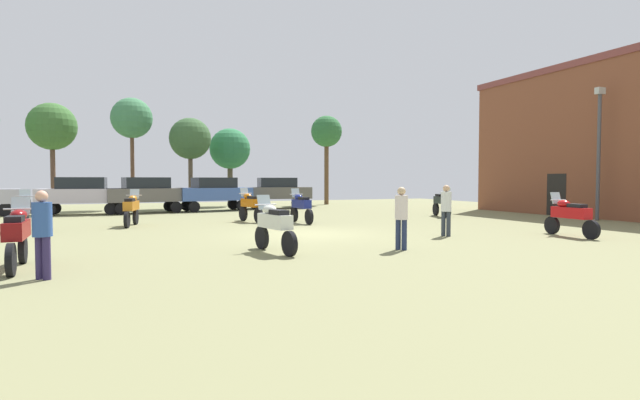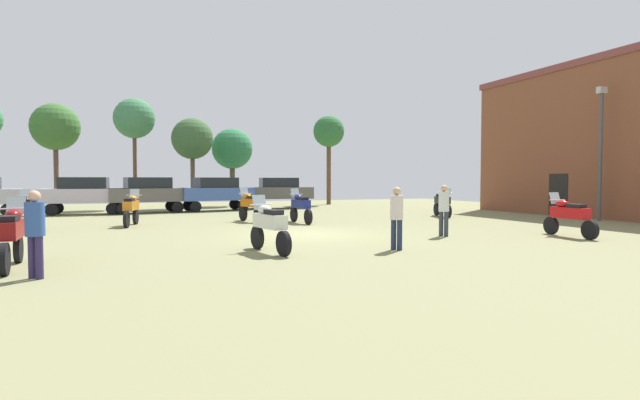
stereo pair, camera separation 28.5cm
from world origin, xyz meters
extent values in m
cube|color=#797951|center=(0.00, 0.00, 0.01)|extent=(44.00, 52.00, 0.02)
cube|color=brown|center=(18.00, 1.68, 3.73)|extent=(6.00, 14.94, 7.46)
cube|color=brown|center=(18.00, 1.68, 7.64)|extent=(6.12, 15.24, 0.35)
cube|color=black|center=(15.03, 3.18, 1.10)|extent=(0.08, 1.20, 2.20)
cylinder|color=black|center=(7.81, -3.14, 0.32)|extent=(0.17, 0.61, 0.60)
cylinder|color=black|center=(7.67, -4.76, 0.32)|extent=(0.17, 0.61, 0.60)
cube|color=#B61013|center=(7.74, -3.95, 0.80)|extent=(0.47, 1.41, 0.36)
ellipsoid|color=#B61013|center=(7.76, -3.64, 1.08)|extent=(0.36, 0.51, 0.24)
cube|color=black|center=(7.72, -4.19, 1.04)|extent=(0.35, 0.58, 0.12)
cube|color=silver|center=(7.79, -3.29, 1.26)|extent=(0.37, 0.18, 0.39)
cylinder|color=#B7B7BC|center=(7.79, -3.40, 1.20)|extent=(0.62, 0.09, 0.04)
cylinder|color=black|center=(1.26, 4.92, 0.34)|extent=(0.16, 0.65, 0.65)
cylinder|color=black|center=(1.36, 3.33, 0.34)|extent=(0.16, 0.65, 0.65)
cube|color=navy|center=(1.31, 4.13, 0.85)|extent=(0.45, 1.37, 0.36)
ellipsoid|color=navy|center=(1.29, 4.43, 1.13)|extent=(0.35, 0.50, 0.24)
cube|color=black|center=(1.32, 3.89, 1.09)|extent=(0.34, 0.58, 0.12)
cube|color=silver|center=(1.27, 4.77, 1.31)|extent=(0.37, 0.17, 0.39)
cylinder|color=#B7B7BC|center=(1.27, 4.67, 1.25)|extent=(0.62, 0.08, 0.04)
cylinder|color=black|center=(-7.90, -3.13, 0.34)|extent=(0.15, 0.65, 0.65)
cylinder|color=black|center=(-7.83, -4.76, 0.34)|extent=(0.15, 0.65, 0.65)
cube|color=maroon|center=(-7.86, -3.95, 0.85)|extent=(0.42, 1.40, 0.36)
ellipsoid|color=maroon|center=(-7.88, -3.63, 1.13)|extent=(0.34, 0.49, 0.24)
cube|color=black|center=(-7.85, -4.19, 1.09)|extent=(0.32, 0.57, 0.12)
cube|color=silver|center=(-7.89, -3.29, 1.31)|extent=(0.37, 0.17, 0.39)
cylinder|color=#B7B7BC|center=(-7.89, -3.39, 1.25)|extent=(0.62, 0.06, 0.04)
cylinder|color=black|center=(-9.16, 5.21, 0.36)|extent=(0.24, 0.69, 0.68)
cylinder|color=black|center=(-8.90, 3.77, 0.36)|extent=(0.24, 0.69, 0.68)
cube|color=#252026|center=(-9.03, 4.49, 0.88)|extent=(0.58, 1.29, 0.36)
ellipsoid|color=#252026|center=(-9.08, 4.76, 1.16)|extent=(0.40, 0.53, 0.24)
cube|color=black|center=(-8.99, 4.28, 1.12)|extent=(0.40, 0.60, 0.12)
cube|color=silver|center=(-9.14, 5.07, 1.34)|extent=(0.38, 0.21, 0.39)
cylinder|color=#B7B7BC|center=(-9.12, 4.98, 1.28)|extent=(0.62, 0.15, 0.04)
cylinder|color=black|center=(-2.39, -2.93, 0.33)|extent=(0.23, 0.63, 0.62)
cylinder|color=black|center=(-2.11, -4.42, 0.33)|extent=(0.23, 0.63, 0.62)
cube|color=silver|center=(-2.25, -3.68, 0.82)|extent=(0.59, 1.33, 0.36)
ellipsoid|color=silver|center=(-2.30, -3.39, 1.10)|extent=(0.40, 0.53, 0.24)
cube|color=black|center=(-2.21, -3.90, 1.06)|extent=(0.40, 0.61, 0.12)
cube|color=silver|center=(-2.36, -3.08, 1.28)|extent=(0.38, 0.22, 0.39)
cylinder|color=#B7B7BC|center=(-2.34, -3.17, 1.22)|extent=(0.62, 0.15, 0.04)
cylinder|color=black|center=(8.98, 4.22, 0.35)|extent=(0.28, 0.67, 0.66)
cylinder|color=black|center=(9.38, 5.75, 0.35)|extent=(0.28, 0.67, 0.66)
cube|color=black|center=(9.18, 4.98, 0.86)|extent=(0.69, 1.40, 0.36)
ellipsoid|color=black|center=(9.11, 4.69, 1.14)|extent=(0.43, 0.55, 0.24)
cube|color=black|center=(9.24, 5.21, 1.10)|extent=(0.43, 0.62, 0.12)
cube|color=silver|center=(9.02, 4.36, 1.32)|extent=(0.39, 0.24, 0.39)
cylinder|color=#B7B7BC|center=(9.05, 4.46, 1.26)|extent=(0.61, 0.19, 0.04)
cylinder|color=black|center=(-0.74, 6.27, 0.35)|extent=(0.26, 0.68, 0.67)
cylinder|color=black|center=(-0.41, 4.82, 0.35)|extent=(0.26, 0.68, 0.67)
cube|color=#C4630B|center=(-0.57, 5.54, 0.87)|extent=(0.63, 1.31, 0.36)
ellipsoid|color=#C4630B|center=(-0.64, 5.82, 1.15)|extent=(0.42, 0.54, 0.24)
cube|color=black|center=(-0.52, 5.33, 1.11)|extent=(0.42, 0.61, 0.12)
cube|color=silver|center=(-0.71, 6.13, 1.33)|extent=(0.38, 0.23, 0.39)
cylinder|color=#B7B7BC|center=(-0.68, 6.03, 1.27)|extent=(0.61, 0.17, 0.04)
cylinder|color=black|center=(-5.33, 6.05, 0.34)|extent=(0.26, 0.66, 0.65)
cylinder|color=black|center=(-5.68, 4.54, 0.34)|extent=(0.26, 0.66, 0.65)
cube|color=#C4751C|center=(-5.50, 5.29, 0.85)|extent=(0.65, 1.37, 0.36)
ellipsoid|color=#C4751C|center=(-5.43, 5.58, 1.13)|extent=(0.42, 0.54, 0.24)
cube|color=black|center=(-5.55, 5.07, 1.09)|extent=(0.42, 0.61, 0.12)
cube|color=silver|center=(-5.36, 5.90, 1.31)|extent=(0.39, 0.23, 0.39)
cylinder|color=#B7B7BC|center=(-5.38, 5.81, 1.25)|extent=(0.61, 0.17, 0.04)
cylinder|color=black|center=(-2.02, 12.98, 0.34)|extent=(0.67, 0.32, 0.64)
cylinder|color=black|center=(-2.26, 14.40, 0.34)|extent=(0.67, 0.32, 0.64)
cylinder|color=black|center=(0.87, 13.47, 0.34)|extent=(0.67, 0.32, 0.64)
cylinder|color=black|center=(0.62, 14.89, 0.34)|extent=(0.67, 0.32, 0.64)
cube|color=#3A58A2|center=(-0.70, 13.94, 1.03)|extent=(4.54, 2.50, 0.75)
cube|color=black|center=(-0.70, 13.94, 1.71)|extent=(2.60, 1.96, 0.61)
cylinder|color=black|center=(-5.89, 12.49, 0.34)|extent=(0.67, 0.33, 0.64)
cylinder|color=black|center=(-6.14, 13.91, 0.34)|extent=(0.67, 0.33, 0.64)
cylinder|color=black|center=(-3.01, 12.99, 0.34)|extent=(0.67, 0.33, 0.64)
cylinder|color=black|center=(-3.26, 14.41, 0.34)|extent=(0.67, 0.33, 0.64)
cube|color=#565350|center=(-4.57, 13.45, 1.03)|extent=(4.54, 2.50, 0.75)
cube|color=black|center=(-4.57, 13.45, 1.71)|extent=(2.60, 1.96, 0.61)
cylinder|color=black|center=(2.04, 14.44, 0.34)|extent=(0.66, 0.28, 0.64)
cylinder|color=black|center=(2.18, 15.87, 0.34)|extent=(0.66, 0.28, 0.64)
cylinder|color=black|center=(4.95, 14.16, 0.34)|extent=(0.66, 0.28, 0.64)
cylinder|color=black|center=(5.09, 15.59, 0.34)|extent=(0.66, 0.28, 0.64)
cube|color=#52504B|center=(3.57, 15.01, 1.03)|extent=(4.45, 2.21, 0.75)
cube|color=black|center=(3.57, 15.01, 1.71)|extent=(2.51, 1.81, 0.61)
cylinder|color=black|center=(-11.38, 13.37, 0.34)|extent=(0.67, 0.32, 0.64)
cylinder|color=black|center=(-11.60, 14.79, 0.34)|extent=(0.67, 0.32, 0.64)
cylinder|color=black|center=(-9.32, 12.80, 0.34)|extent=(0.65, 0.26, 0.64)
cylinder|color=black|center=(-9.23, 14.24, 0.34)|extent=(0.65, 0.26, 0.64)
cylinder|color=black|center=(-6.40, 12.61, 0.34)|extent=(0.65, 0.26, 0.64)
cylinder|color=black|center=(-6.31, 14.04, 0.34)|extent=(0.65, 0.26, 0.64)
cube|color=#B6ADBF|center=(-7.82, 13.42, 1.03)|extent=(4.41, 2.08, 0.75)
cube|color=black|center=(-7.82, 13.42, 1.71)|extent=(2.47, 1.74, 0.61)
cylinder|color=#2E2550|center=(-7.29, -5.25, 0.42)|extent=(0.14, 0.14, 0.80)
cylinder|color=#2E2550|center=(-7.15, -5.35, 0.42)|extent=(0.14, 0.14, 0.80)
cylinder|color=#2B4C91|center=(-7.22, -5.30, 1.14)|extent=(0.48, 0.48, 0.64)
sphere|color=tan|center=(-7.22, -5.30, 1.57)|extent=(0.22, 0.22, 0.22)
cylinder|color=#212B4C|center=(0.93, -4.42, 0.42)|extent=(0.14, 0.14, 0.81)
cylinder|color=#212B4C|center=(1.04, -4.55, 0.42)|extent=(0.14, 0.14, 0.81)
cylinder|color=silver|center=(0.99, -4.49, 1.15)|extent=(0.48, 0.48, 0.64)
sphere|color=tan|center=(0.99, -4.49, 1.58)|extent=(0.22, 0.22, 0.22)
cylinder|color=#2D343F|center=(4.07, -2.40, 0.43)|extent=(0.14, 0.14, 0.82)
cylinder|color=#2D343F|center=(3.97, -2.26, 0.43)|extent=(0.14, 0.14, 0.82)
cylinder|color=silver|center=(4.02, -2.33, 1.16)|extent=(0.48, 0.48, 0.65)
sphere|color=tan|center=(4.02, -2.33, 1.60)|extent=(0.22, 0.22, 0.22)
cylinder|color=brown|center=(8.57, 18.55, 2.52)|extent=(0.33, 0.33, 5.00)
sphere|color=#2B6533|center=(8.57, 18.55, 5.55)|extent=(2.35, 2.35, 2.35)
cylinder|color=brown|center=(-9.82, 19.04, 2.29)|extent=(0.29, 0.29, 4.53)
sphere|color=#37652D|center=(-9.82, 19.04, 5.21)|extent=(2.92, 2.92, 2.92)
cylinder|color=brown|center=(1.35, 19.15, 1.74)|extent=(0.37, 0.37, 3.44)
sphere|color=#2B7143|center=(1.35, 19.15, 4.11)|extent=(2.88, 2.88, 2.88)
cylinder|color=brown|center=(-5.18, 18.12, 2.64)|extent=(0.24, 0.24, 5.25)
sphere|color=#3C784C|center=(-5.18, 18.12, 5.85)|extent=(2.58, 2.58, 2.58)
cylinder|color=brown|center=(-1.62, 17.49, 2.01)|extent=(0.29, 0.29, 3.97)
sphere|color=#365A31|center=(-1.62, 17.49, 4.60)|extent=(2.71, 2.71, 2.71)
cylinder|color=#47474C|center=(14.30, 0.26, 2.89)|extent=(0.16, 0.16, 5.74)
cube|color=#B2B2AD|center=(14.30, 0.26, 5.91)|extent=(0.44, 0.24, 0.30)
camera|label=1|loc=(-5.85, -15.58, 1.87)|focal=27.41mm
camera|label=2|loc=(-5.58, -15.68, 1.87)|focal=27.41mm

